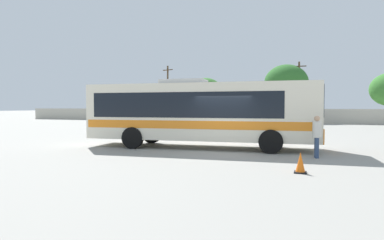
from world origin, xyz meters
name	(u,v)px	position (x,y,z in m)	size (l,w,h in m)	color
ground_plane	(259,134)	(0.00, 10.00, 0.00)	(300.00, 300.00, 0.00)	gray
perimeter_wall	(281,116)	(0.00, 27.50, 0.89)	(80.00, 0.30, 1.77)	#B2AD9E
coach_bus_cream_orange	(198,111)	(-1.61, 0.89, 1.80)	(11.32, 3.62, 3.36)	silver
attendant_by_bus_door	(317,134)	(3.89, -0.57, 0.94)	(0.39, 0.39, 1.67)	#33476B
parked_car_leftmost_black	(186,117)	(-11.10, 23.27, 0.76)	(4.63, 2.21, 1.43)	black
parked_car_second_dark_blue	(231,118)	(-5.29, 23.16, 0.76)	(4.25, 2.17, 1.42)	navy
utility_pole_near	(299,91)	(2.01, 30.46, 4.15)	(1.80, 0.24, 7.94)	#4C3823
utility_pole_far	(168,92)	(-16.33, 29.23, 4.21)	(1.76, 0.63, 8.06)	#4C3823
roadside_tree_left	(206,92)	(-11.32, 31.95, 4.23)	(5.01, 5.01, 6.36)	brown
roadside_tree_midleft	(286,83)	(0.34, 31.08, 5.25)	(5.80, 5.80, 7.72)	brown
traffic_cone_on_apron	(300,163)	(3.39, -3.83, 0.31)	(0.36, 0.36, 0.64)	black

